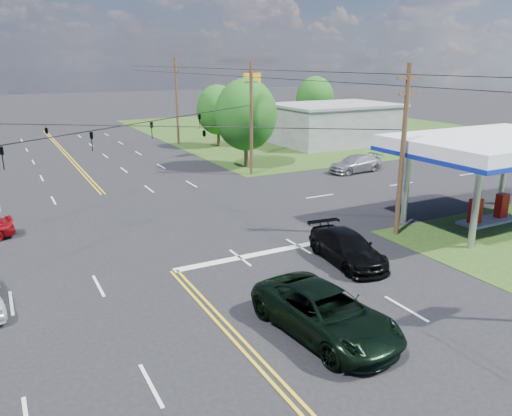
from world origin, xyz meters
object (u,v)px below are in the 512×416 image
pole_se (403,150)px  tree_right_a (246,115)px  retail_ne (334,125)px  suv_black (347,248)px  tree_far_r (315,99)px  tree_right_b (218,110)px  pole_ne (251,118)px  pickup_dkgreen (325,313)px  gas_canopy (497,147)px  pole_right_far (177,100)px

pole_se → tree_right_a: bearing=87.3°
retail_ne → suv_black: retail_ne is taller
tree_right_a → tree_far_r: 26.91m
tree_right_a → tree_far_r: bearing=42.0°
pole_se → tree_right_b: (3.50, 33.00, -0.70)m
tree_far_r → pole_ne: bearing=-135.0°
pickup_dkgreen → tree_right_b: bearing=65.6°
tree_right_a → tree_right_b: (2.50, 12.00, -0.65)m
gas_canopy → pole_ne: (-6.50, 19.00, 0.20)m
pole_se → tree_far_r: pole_se is taller
tree_right_a → retail_ne: bearing=26.6°
pole_ne → tree_far_r: 29.70m
pole_se → pole_right_far: (0.00, 37.00, 0.25)m
retail_ne → tree_right_a: size_ratio=1.71×
pole_ne → tree_far_r: size_ratio=1.25×
tree_right_b → pole_ne: bearing=-103.1°
retail_ne → suv_black: (-22.05, -30.93, -1.44)m
pole_right_far → tree_right_b: pole_right_far is taller
gas_canopy → suv_black: size_ratio=2.34×
tree_far_r → pickup_dkgreen: 55.61m
pole_right_far → pickup_dkgreen: bearing=-102.8°
tree_right_b → suv_black: (-8.55, -34.93, -3.46)m
pole_ne → suv_black: size_ratio=1.83×
gas_canopy → pole_ne: size_ratio=1.28×
retail_ne → suv_black: size_ratio=2.69×
gas_canopy → tree_far_r: 42.55m
tree_far_r → gas_canopy: bearing=-109.9°
pole_right_far → suv_black: (-5.05, -38.93, -4.41)m
suv_black → pole_ne: bearing=82.2°
tree_right_a → tree_far_r: tree_right_a is taller
pole_ne → tree_right_b: 15.42m
pole_se → tree_far_r: size_ratio=1.25×
pole_ne → tree_right_a: 3.16m
pole_se → pickup_dkgreen: size_ratio=1.54×
retail_ne → pole_right_far: (-17.00, 8.00, 2.97)m
gas_canopy → tree_right_a: 22.68m
pole_se → tree_right_a: 21.02m
gas_canopy → pole_right_far: bearing=99.7°
pole_ne → pole_right_far: size_ratio=0.95×
pickup_dkgreen → suv_black: bearing=40.1°
pole_ne → tree_far_r: pole_ne is taller
tree_right_a → suv_black: tree_right_a is taller
retail_ne → suv_black: 38.02m
tree_right_b → tree_right_a: bearing=-101.8°
pole_right_far → gas_canopy: bearing=-80.3°
tree_right_a → tree_right_b: bearing=78.2°
pole_se → suv_black: pole_se is taller
gas_canopy → retail_ne: bearing=70.7°
retail_ne → tree_far_r: size_ratio=1.83×
pickup_dkgreen → pole_se: bearing=29.3°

